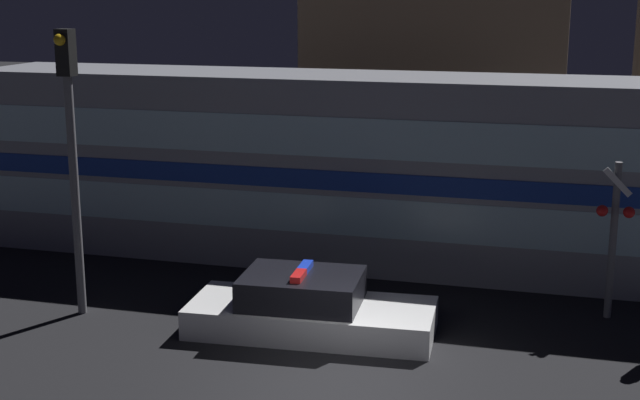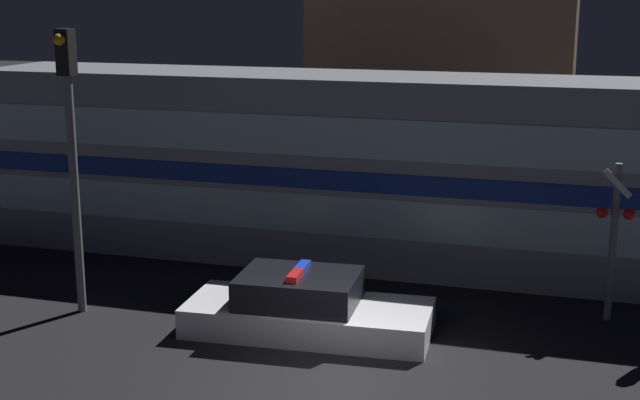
% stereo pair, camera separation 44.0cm
% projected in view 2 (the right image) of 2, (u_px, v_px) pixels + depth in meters
% --- Properties ---
extents(ground_plane, '(120.00, 120.00, 0.00)m').
position_uv_depth(ground_plane, '(333.00, 386.00, 14.96)').
color(ground_plane, black).
extents(train, '(17.74, 3.01, 4.53)m').
position_uv_depth(train, '(329.00, 167.00, 21.77)').
color(train, gray).
rests_on(train, ground_plane).
extents(police_car, '(4.84, 2.23, 1.28)m').
position_uv_depth(police_car, '(306.00, 309.00, 17.23)').
color(police_car, silver).
rests_on(police_car, ground_plane).
extents(crossing_signal_near, '(0.73, 0.33, 3.21)m').
position_uv_depth(crossing_signal_near, '(614.00, 234.00, 17.54)').
color(crossing_signal_near, slate).
rests_on(crossing_signal_near, ground_plane).
extents(traffic_light_corner, '(0.30, 0.46, 5.76)m').
position_uv_depth(traffic_light_corner, '(71.00, 142.00, 17.64)').
color(traffic_light_corner, slate).
rests_on(traffic_light_corner, ground_plane).
extents(building_left, '(7.62, 4.32, 7.57)m').
position_uv_depth(building_left, '(444.00, 81.00, 27.20)').
color(building_left, brown).
rests_on(building_left, ground_plane).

